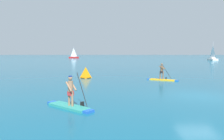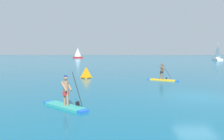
# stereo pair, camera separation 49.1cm
# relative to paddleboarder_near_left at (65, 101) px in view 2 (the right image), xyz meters

# --- Properties ---
(ground) EXTENTS (440.00, 440.00, 0.00)m
(ground) POSITION_rel_paddleboarder_near_left_xyz_m (7.73, 2.92, -0.32)
(ground) COLOR #145B7A
(paddleboarder_near_left) EXTENTS (2.73, 2.30, 1.82)m
(paddleboarder_near_left) POSITION_rel_paddleboarder_near_left_xyz_m (0.00, 0.00, 0.00)
(paddleboarder_near_left) COLOR teal
(paddleboarder_near_left) RESTS_ON ground
(paddleboarder_mid_center) EXTENTS (2.96, 1.85, 1.76)m
(paddleboarder_mid_center) POSITION_rel_paddleboarder_near_left_xyz_m (7.22, 10.55, 0.07)
(paddleboarder_mid_center) COLOR yellow
(paddleboarder_mid_center) RESTS_ON ground
(race_marker_buoy) EXTENTS (1.16, 1.16, 1.21)m
(race_marker_buoy) POSITION_rel_paddleboarder_near_left_xyz_m (-0.74, 12.33, 0.22)
(race_marker_buoy) COLOR orange
(race_marker_buoy) RESTS_ON ground
(sailboat_left_horizon) EXTENTS (4.86, 1.95, 5.49)m
(sailboat_left_horizon) POSITION_rel_paddleboarder_near_left_xyz_m (-16.04, 89.10, 0.49)
(sailboat_left_horizon) COLOR #A51E1E
(sailboat_left_horizon) RESTS_ON ground
(sailboat_right_horizon) EXTENTS (2.65, 6.45, 6.47)m
(sailboat_right_horizon) POSITION_rel_paddleboarder_near_left_xyz_m (37.57, 63.34, 0.40)
(sailboat_right_horizon) COLOR white
(sailboat_right_horizon) RESTS_ON ground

